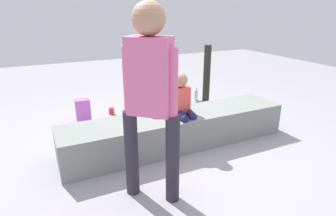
% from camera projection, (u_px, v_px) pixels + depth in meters
% --- Properties ---
extents(ground_plane, '(12.00, 12.00, 0.00)m').
position_uv_depth(ground_plane, '(177.00, 145.00, 3.34)').
color(ground_plane, '#979399').
extents(concrete_ledge, '(2.65, 0.54, 0.38)m').
position_uv_depth(concrete_ledge, '(178.00, 130.00, 3.27)').
color(concrete_ledge, gray).
rests_on(concrete_ledge, ground_plane).
extents(child_seated, '(0.28, 0.33, 0.48)m').
position_uv_depth(child_seated, '(181.00, 97.00, 3.12)').
color(child_seated, navy).
rests_on(child_seated, concrete_ledge).
extents(adult_standing, '(0.38, 0.36, 1.59)m').
position_uv_depth(adult_standing, '(150.00, 89.00, 2.12)').
color(adult_standing, '#2A2531').
rests_on(adult_standing, ground_plane).
extents(cake_plate, '(0.22, 0.22, 0.07)m').
position_uv_depth(cake_plate, '(158.00, 114.00, 3.17)').
color(cake_plate, '#E0594C').
rests_on(cake_plate, concrete_ledge).
extents(gift_bag, '(0.19, 0.12, 0.36)m').
position_uv_depth(gift_bag, '(83.00, 111.00, 3.96)').
color(gift_bag, '#B259BF').
rests_on(gift_bag, ground_plane).
extents(railing_post, '(0.36, 0.36, 0.99)m').
position_uv_depth(railing_post, '(206.00, 85.00, 4.50)').
color(railing_post, black).
rests_on(railing_post, ground_plane).
extents(water_bottle_near_gift, '(0.07, 0.07, 0.23)m').
position_uv_depth(water_bottle_near_gift, '(152.00, 123.00, 3.68)').
color(water_bottle_near_gift, silver).
rests_on(water_bottle_near_gift, ground_plane).
extents(water_bottle_far_side, '(0.07, 0.07, 0.24)m').
position_uv_depth(water_bottle_far_side, '(196.00, 94.00, 4.89)').
color(water_bottle_far_side, silver).
rests_on(water_bottle_far_side, ground_plane).
extents(party_cup_red, '(0.08, 0.08, 0.10)m').
position_uv_depth(party_cup_red, '(111.00, 111.00, 4.28)').
color(party_cup_red, red).
rests_on(party_cup_red, ground_plane).
extents(cake_box_white, '(0.34, 0.32, 0.11)m').
position_uv_depth(cake_box_white, '(141.00, 118.00, 4.01)').
color(cake_box_white, white).
rests_on(cake_box_white, ground_plane).
extents(handbag_black_leather, '(0.30, 0.11, 0.34)m').
position_uv_depth(handbag_black_leather, '(168.00, 102.00, 4.47)').
color(handbag_black_leather, black).
rests_on(handbag_black_leather, ground_plane).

